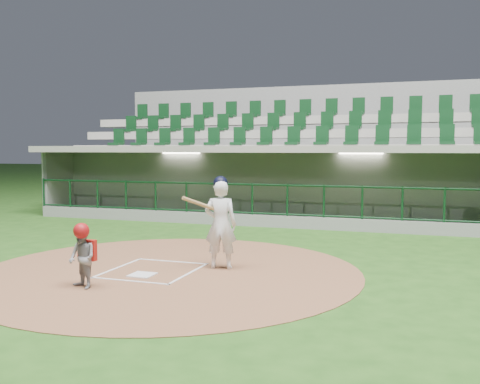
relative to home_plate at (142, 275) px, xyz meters
The scene contains 8 objects.
ground 0.70m from the home_plate, 90.00° to the left, with size 120.00×120.00×0.00m, color #1F4814.
dirt_circle 0.58m from the home_plate, 59.04° to the left, with size 7.20×7.20×0.01m, color brown.
home_plate is the anchor object (origin of this frame).
batter_box_chalk 0.40m from the home_plate, 90.00° to the left, with size 1.55×1.80×0.01m.
dugout_structure 8.60m from the home_plate, 88.70° to the left, with size 16.40×3.70×3.00m.
seating_deck 11.69m from the home_plate, 90.00° to the left, with size 17.00×6.72×5.15m.
batter 1.76m from the home_plate, 41.24° to the left, with size 0.88×0.90×1.78m.
catcher 1.32m from the home_plate, 113.86° to the right, with size 0.60×0.55×1.08m.
Camera 1 is at (4.75, -9.16, 2.29)m, focal length 40.00 mm.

